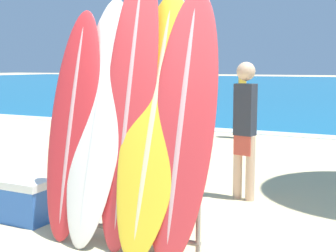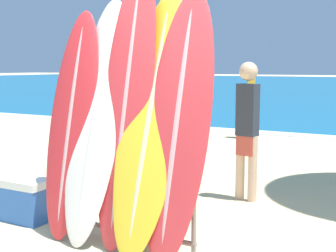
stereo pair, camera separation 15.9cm
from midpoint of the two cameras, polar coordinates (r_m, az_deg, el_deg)
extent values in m
cube|color=white|center=(10.85, 16.61, -1.15)|extent=(120.00, 0.60, 0.01)
cylinder|color=gray|center=(4.50, -13.59, -6.83)|extent=(0.04, 0.04, 0.93)
cylinder|color=gray|center=(3.78, 2.50, -9.34)|extent=(0.04, 0.04, 0.93)
cylinder|color=gray|center=(4.01, -6.36, -1.94)|extent=(1.40, 0.04, 0.04)
cylinder|color=gray|center=(4.21, -6.21, -12.58)|extent=(1.40, 0.04, 0.04)
ellipsoid|color=red|center=(4.30, -12.53, 0.26)|extent=(0.51, 0.56, 2.07)
ellipsoid|color=#D19A9C|center=(4.30, -12.53, 0.26)|extent=(0.09, 0.55, 1.99)
ellipsoid|color=silver|center=(4.15, -9.59, 0.82)|extent=(0.54, 0.72, 2.17)
ellipsoid|color=silver|center=(4.15, -9.59, 0.82)|extent=(0.10, 0.71, 2.09)
ellipsoid|color=red|center=(4.00, -5.89, 2.77)|extent=(0.49, 0.61, 2.47)
ellipsoid|color=#D59E9F|center=(4.00, -5.89, 2.77)|extent=(0.09, 0.59, 2.37)
ellipsoid|color=yellow|center=(3.86, -2.91, 0.60)|extent=(0.59, 0.80, 2.19)
ellipsoid|color=beige|center=(3.86, -2.91, 0.60)|extent=(0.11, 0.78, 2.11)
ellipsoid|color=red|center=(3.73, 0.55, 0.30)|extent=(0.56, 0.65, 2.18)
ellipsoid|color=#D59E9F|center=(3.73, 0.55, 0.30)|extent=(0.10, 0.64, 2.10)
cylinder|color=beige|center=(5.47, 9.17, -5.12)|extent=(0.11, 0.11, 0.76)
cylinder|color=beige|center=(5.55, 7.68, -4.91)|extent=(0.11, 0.11, 0.76)
cube|color=#CC4C3D|center=(5.46, 8.47, -2.30)|extent=(0.24, 0.17, 0.23)
cube|color=#2D333D|center=(5.41, 8.56, 1.99)|extent=(0.25, 0.19, 0.59)
sphere|color=beige|center=(5.38, 8.64, 6.61)|extent=(0.21, 0.21, 0.21)
cylinder|color=tan|center=(10.08, 8.55, 0.54)|extent=(0.10, 0.10, 0.74)
cylinder|color=tan|center=(10.24, 8.47, 0.65)|extent=(0.10, 0.10, 0.74)
cube|color=gold|center=(10.13, 8.53, 2.06)|extent=(0.20, 0.24, 0.22)
cube|color=gold|center=(10.10, 8.58, 4.33)|extent=(0.22, 0.27, 0.58)
sphere|color=tan|center=(10.09, 8.62, 6.76)|extent=(0.21, 0.21, 0.21)
cylinder|color=#A87A5B|center=(7.80, -1.78, -1.17)|extent=(0.11, 0.11, 0.79)
cylinder|color=#A87A5B|center=(7.63, -1.73, -1.36)|extent=(0.11, 0.11, 0.79)
cube|color=#385693|center=(7.68, -1.76, 0.79)|extent=(0.23, 0.26, 0.24)
cube|color=#42996B|center=(7.64, -1.78, 3.99)|extent=(0.26, 0.29, 0.62)
sphere|color=#A87A5B|center=(7.63, -1.79, 7.43)|extent=(0.22, 0.22, 0.22)
cube|color=#2D60B7|center=(4.96, -17.99, -9.12)|extent=(0.51, 0.31, 0.35)
cube|color=white|center=(4.90, -18.09, -6.71)|extent=(0.53, 0.33, 0.08)
camera|label=1|loc=(0.08, -90.97, -0.13)|focal=50.00mm
camera|label=2|loc=(0.08, 89.03, 0.13)|focal=50.00mm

